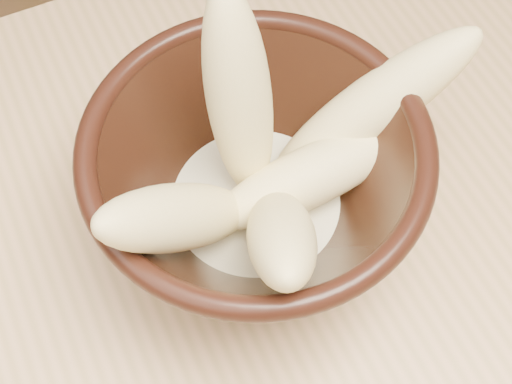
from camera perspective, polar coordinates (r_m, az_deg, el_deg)
table at (r=0.58m, az=5.80°, el=-14.99°), size 1.20×0.80×0.75m
bowl at (r=0.47m, az=0.00°, el=0.63°), size 0.22×0.22×0.12m
milk_puddle at (r=0.50m, az=0.00°, el=-1.11°), size 0.13×0.13×0.02m
banana_upright at (r=0.44m, az=-1.35°, el=7.41°), size 0.04×0.08×0.17m
banana_left at (r=0.43m, az=-6.09°, el=-2.00°), size 0.14×0.08×0.14m
banana_right at (r=0.48m, az=9.27°, el=6.72°), size 0.16×0.06×0.13m
banana_across at (r=0.47m, az=4.46°, el=1.29°), size 0.15×0.04×0.05m
banana_front at (r=0.42m, az=2.01°, el=-3.51°), size 0.09×0.14×0.14m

